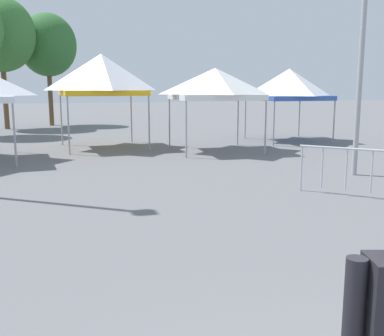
# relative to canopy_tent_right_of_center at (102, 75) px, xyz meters

# --- Properties ---
(canopy_tent_right_of_center) EXTENTS (3.24, 3.24, 3.63)m
(canopy_tent_right_of_center) POSITION_rel_canopy_tent_right_of_center_xyz_m (0.00, 0.00, 0.00)
(canopy_tent_right_of_center) COLOR #9E9EA3
(canopy_tent_right_of_center) RESTS_ON ground
(canopy_tent_behind_right) EXTENTS (3.18, 3.18, 3.06)m
(canopy_tent_behind_right) POSITION_rel_canopy_tent_right_of_center_xyz_m (3.88, -2.14, -0.35)
(canopy_tent_behind_right) COLOR #9E9EA3
(canopy_tent_behind_right) RESTS_ON ground
(canopy_tent_center) EXTENTS (2.98, 2.98, 3.16)m
(canopy_tent_center) POSITION_rel_canopy_tent_right_of_center_xyz_m (8.10, -0.05, -0.35)
(canopy_tent_center) COLOR #9E9EA3
(canopy_tent_center) RESTS_ON ground
(tree_behind_tents_right) EXTENTS (3.73, 3.73, 7.30)m
(tree_behind_tents_right) POSITION_rel_canopy_tent_right_of_center_xyz_m (-4.32, 9.93, 2.39)
(tree_behind_tents_right) COLOR brown
(tree_behind_tents_right) RESTS_ON ground
(tree_behind_tents_left) EXTENTS (3.42, 3.42, 6.77)m
(tree_behind_tents_left) POSITION_rel_canopy_tent_right_of_center_xyz_m (-1.86, 11.70, 2.03)
(tree_behind_tents_left) COLOR brown
(tree_behind_tents_left) RESTS_ON ground
(crowd_barrier_by_lift) EXTENTS (1.48, 1.56, 1.08)m
(crowd_barrier_by_lift) POSITION_rel_canopy_tent_right_of_center_xyz_m (4.14, -9.81, -2.08)
(crowd_barrier_by_lift) COLOR #B7BABF
(crowd_barrier_by_lift) RESTS_ON ground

